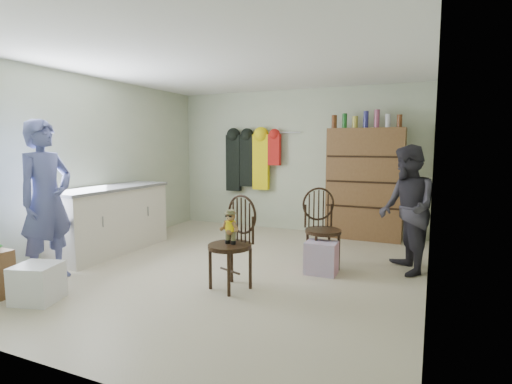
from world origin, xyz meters
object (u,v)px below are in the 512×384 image
at_px(dresser, 365,183).
at_px(chair_far, 321,225).
at_px(counter, 111,219).
at_px(chair_front, 233,236).

bearing_deg(dresser, chair_far, -98.04).
distance_m(counter, chair_front, 2.37).
relative_size(counter, chair_far, 1.87).
bearing_deg(counter, dresser, 35.69).
distance_m(counter, chair_far, 3.00).
xyz_separation_m(chair_front, chair_far, (0.66, 1.14, -0.03)).
bearing_deg(dresser, chair_front, -107.41).
xyz_separation_m(chair_front, dresser, (0.91, 2.90, 0.35)).
bearing_deg(chair_front, chair_far, 80.43).
height_order(chair_far, dresser, dresser).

